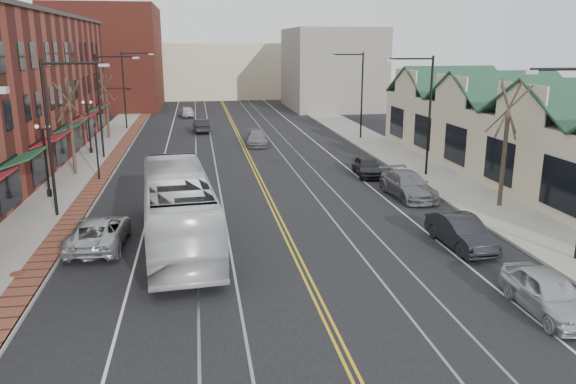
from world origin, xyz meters
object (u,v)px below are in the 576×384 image
object	(u,v)px
parked_car_b	(461,232)
parked_car_d	(367,166)
parked_car_c	(408,185)
transit_bus	(178,209)
parked_suv	(99,232)
parked_car_a	(548,293)

from	to	relation	value
parked_car_b	parked_car_d	size ratio (longest dim) A/B	1.10
parked_car_c	parked_car_d	xyz separation A→B (m)	(-0.74, 5.84, -0.07)
parked_car_d	parked_car_b	bearing A→B (deg)	-86.14
transit_bus	parked_suv	distance (m)	3.71
parked_car_b	parked_car_c	distance (m)	8.55
parked_car_a	parked_car_c	world-z (taller)	parked_car_c
parked_suv	parked_car_b	xyz separation A→B (m)	(16.07, -2.60, 0.01)
parked_suv	parked_car_b	bearing A→B (deg)	172.68
transit_bus	parked_car_d	size ratio (longest dim) A/B	3.11
transit_bus	parked_car_b	xyz separation A→B (m)	(12.50, -2.41, -0.99)
parked_car_a	parked_car_c	size ratio (longest dim) A/B	0.83
transit_bus	parked_car_b	world-z (taller)	transit_bus
parked_car_b	parked_car_d	distance (m)	14.35
parked_suv	parked_car_c	bearing A→B (deg)	-158.75
parked_car_d	parked_car_a	bearing A→B (deg)	-86.14
transit_bus	parked_suv	bearing A→B (deg)	-7.78
transit_bus	parked_car_d	bearing A→B (deg)	-141.03
parked_car_a	transit_bus	bearing A→B (deg)	146.12
parked_suv	parked_car_b	distance (m)	16.28
transit_bus	parked_car_a	world-z (taller)	transit_bus
transit_bus	parked_car_d	distance (m)	17.32
transit_bus	parked_suv	xyz separation A→B (m)	(-3.57, 0.19, -1.00)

